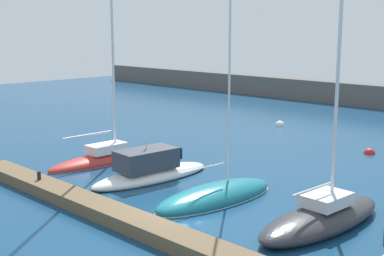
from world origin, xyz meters
TOP-DOWN VIEW (x-y plane):
  - ground_plane at (0.00, 0.00)m, footprint 120.00×120.00m
  - dock_pier at (0.00, -2.14)m, footprint 26.78×1.43m
  - sailboat_red_nearest at (-10.51, 3.79)m, footprint 2.21×7.98m
  - motorboat_white_second at (-5.48, 3.34)m, footprint 2.89×7.92m
  - sailboat_teal_third at (-0.38, 3.13)m, footprint 3.05×7.55m
  - sailboat_charcoal_fourth at (5.27, 3.69)m, footprint 2.91×7.96m
  - mooring_buoy_red at (0.50, 17.83)m, footprint 0.76×0.76m
  - mooring_buoy_white at (-10.03, 22.31)m, footprint 0.82×0.82m
  - dock_bollard at (-8.08, -2.14)m, footprint 0.20×0.20m

SIDE VIEW (x-z plane):
  - ground_plane at x=0.00m, z-range 0.00..0.00m
  - mooring_buoy_red at x=0.50m, z-range -0.38..0.38m
  - mooring_buoy_white at x=-10.03m, z-range -0.41..0.41m
  - sailboat_teal_third at x=-0.38m, z-range -7.21..7.65m
  - dock_pier at x=0.00m, z-range 0.00..0.59m
  - sailboat_red_nearest at x=-10.51m, z-range -8.36..9.05m
  - motorboat_white_second at x=-5.48m, z-range -0.93..1.88m
  - sailboat_charcoal_fourth at x=5.27m, z-range -7.27..8.31m
  - dock_bollard at x=-8.08m, z-range 0.59..1.03m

